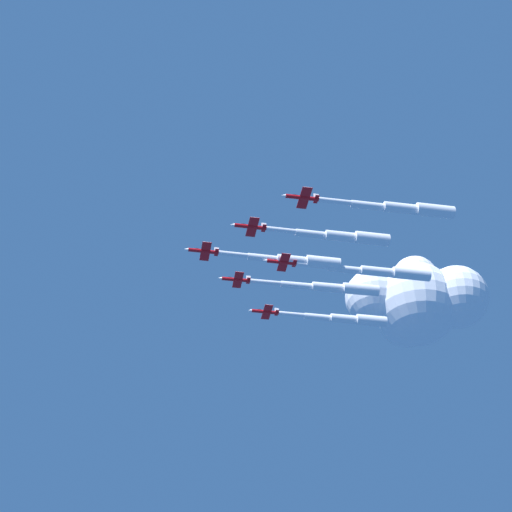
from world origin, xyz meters
TOP-DOWN VIEW (x-y plane):
  - jet_lead at (-10.86, -1.52)m, footprint 46.32×11.54m
  - jet_port_inner at (-23.70, 11.33)m, footprint 45.27×11.32m
  - jet_starboard_inner at (-23.32, -17.33)m, footprint 50.88×11.22m
  - jet_port_mid at (-36.76, -5.09)m, footprint 50.78×11.99m
  - jet_starboard_mid at (-38.48, 24.06)m, footprint 47.17×11.31m
  - jet_port_outer at (-29.73, -33.36)m, footprint 46.25×11.29m
  - cloud_puff at (-61.05, -57.13)m, footprint 52.69×40.48m

SIDE VIEW (x-z plane):
  - jet_starboard_mid at x=-38.48m, z-range 172.39..176.07m
  - jet_port_inner at x=-23.70m, z-range 172.93..176.62m
  - jet_port_mid at x=-36.76m, z-range 172.99..176.66m
  - jet_lead at x=-10.86m, z-range 174.23..177.92m
  - jet_port_outer at x=-29.73m, z-range 174.63..178.29m
  - jet_starboard_inner at x=-23.32m, z-range 175.79..179.45m
  - cloud_puff at x=-61.05m, z-range 182.28..217.55m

